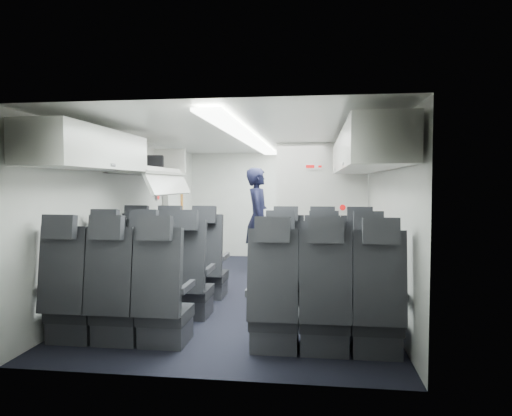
% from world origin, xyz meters
% --- Properties ---
extents(cabin_shell, '(3.41, 6.01, 2.16)m').
position_xyz_m(cabin_shell, '(0.00, 0.00, 1.12)').
color(cabin_shell, black).
rests_on(cabin_shell, ground).
extents(seat_row_front, '(3.33, 0.56, 1.24)m').
position_xyz_m(seat_row_front, '(-0.00, -0.53, 0.40)').
color(seat_row_front, black).
rests_on(seat_row_front, cabin_shell).
extents(seat_row_mid, '(3.33, 0.56, 1.24)m').
position_xyz_m(seat_row_mid, '(-0.00, -1.43, 0.40)').
color(seat_row_mid, black).
rests_on(seat_row_mid, cabin_shell).
extents(seat_row_rear, '(3.33, 0.56, 1.24)m').
position_xyz_m(seat_row_rear, '(-0.00, -2.33, 0.40)').
color(seat_row_rear, black).
rests_on(seat_row_rear, cabin_shell).
extents(overhead_bin_left_rear, '(0.53, 1.80, 0.40)m').
position_xyz_m(overhead_bin_left_rear, '(-1.40, -2.00, 1.86)').
color(overhead_bin_left_rear, silver).
rests_on(overhead_bin_left_rear, cabin_shell).
extents(overhead_bin_left_front_open, '(0.64, 1.70, 0.72)m').
position_xyz_m(overhead_bin_left_front_open, '(-1.44, -0.25, 1.74)').
color(overhead_bin_left_front_open, '#9E9E93').
rests_on(overhead_bin_left_front_open, cabin_shell).
extents(overhead_bin_right_rear, '(0.53, 1.80, 0.40)m').
position_xyz_m(overhead_bin_right_rear, '(1.40, -2.00, 1.86)').
color(overhead_bin_right_rear, silver).
rests_on(overhead_bin_right_rear, cabin_shell).
extents(overhead_bin_right_front, '(0.53, 1.70, 0.40)m').
position_xyz_m(overhead_bin_right_front, '(1.40, -0.25, 1.86)').
color(overhead_bin_right_front, silver).
rests_on(overhead_bin_right_front, cabin_shell).
extents(bulkhead_partition, '(1.40, 0.15, 2.13)m').
position_xyz_m(bulkhead_partition, '(0.98, 0.80, 1.08)').
color(bulkhead_partition, silver).
rests_on(bulkhead_partition, cabin_shell).
extents(galley_unit, '(0.85, 0.52, 1.90)m').
position_xyz_m(galley_unit, '(0.95, 2.72, 0.95)').
color(galley_unit, '#939399').
rests_on(galley_unit, cabin_shell).
extents(boarding_door, '(0.12, 1.27, 1.86)m').
position_xyz_m(boarding_door, '(-1.64, 1.55, 0.95)').
color(boarding_door, silver).
rests_on(boarding_door, cabin_shell).
extents(flight_attendant, '(0.48, 0.69, 1.80)m').
position_xyz_m(flight_attendant, '(-0.12, 1.60, 0.90)').
color(flight_attendant, black).
rests_on(flight_attendant, ground).
extents(carry_on_bag, '(0.42, 0.34, 0.22)m').
position_xyz_m(carry_on_bag, '(-1.43, -0.16, 1.80)').
color(carry_on_bag, black).
rests_on(carry_on_bag, overhead_bin_left_front_open).
extents(papers, '(0.19, 0.03, 0.13)m').
position_xyz_m(papers, '(0.07, 1.55, 1.02)').
color(papers, white).
rests_on(papers, flight_attendant).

